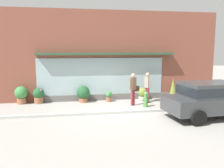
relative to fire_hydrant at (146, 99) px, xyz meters
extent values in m
plane|color=#9E9B93|center=(-1.77, -0.84, -0.41)|extent=(60.00, 60.00, 0.00)
cube|color=#B2B2AD|center=(-1.77, -1.04, -0.35)|extent=(14.00, 0.24, 0.12)
cube|color=brown|center=(-1.77, 2.36, 2.26)|extent=(14.00, 0.36, 5.33)
cube|color=#9EB7BC|center=(-2.08, 2.16, 1.02)|extent=(7.55, 0.03, 2.20)
cube|color=#2D5138|center=(-1.77, 2.01, 2.37)|extent=(8.15, 0.56, 0.12)
cube|color=#605E59|center=(-1.77, 2.14, -0.23)|extent=(7.95, 0.20, 0.36)
cylinder|color=#4C8C47|center=(0.00, 0.00, -0.38)|extent=(0.31, 0.31, 0.06)
cylinder|color=#4C8C47|center=(0.00, 0.00, -0.06)|extent=(0.21, 0.21, 0.58)
sphere|color=#4C8C47|center=(0.00, 0.00, 0.29)|extent=(0.23, 0.23, 0.23)
cylinder|color=#4C8C47|center=(-0.14, 0.00, -0.03)|extent=(0.10, 0.09, 0.09)
cylinder|color=#4C8C47|center=(0.14, 0.00, -0.03)|extent=(0.10, 0.09, 0.09)
cylinder|color=#4C8C47|center=(0.00, -0.14, -0.03)|extent=(0.09, 0.10, 0.09)
cylinder|color=#8E333D|center=(-0.53, 0.46, 0.03)|extent=(0.12, 0.12, 0.87)
cylinder|color=#8E333D|center=(-0.66, 0.41, 0.03)|extent=(0.12, 0.12, 0.87)
cube|color=brown|center=(-0.60, 0.43, 0.79)|extent=(0.33, 0.29, 0.65)
sphere|color=tan|center=(-0.60, 0.43, 1.24)|extent=(0.24, 0.24, 0.24)
cylinder|color=brown|center=(-0.43, 0.51, 0.80)|extent=(0.08, 0.08, 0.62)
cylinder|color=brown|center=(-0.77, 0.36, 0.80)|extent=(0.08, 0.08, 0.62)
cube|color=#472D1E|center=(-0.34, 0.52, 0.51)|extent=(0.26, 0.19, 0.28)
cylinder|color=#8E333D|center=(0.41, 1.19, 0.02)|extent=(0.12, 0.12, 0.85)
cylinder|color=#8E333D|center=(0.48, 1.02, 0.02)|extent=(0.12, 0.12, 0.85)
cube|color=#9E9384|center=(0.45, 1.11, 0.76)|extent=(0.31, 0.39, 0.64)
sphere|color=tan|center=(0.45, 1.11, 1.20)|extent=(0.23, 0.23, 0.23)
cylinder|color=#9E9384|center=(0.36, 1.31, 0.78)|extent=(0.08, 0.08, 0.61)
cylinder|color=#9E9384|center=(0.53, 0.91, 0.78)|extent=(0.08, 0.08, 0.61)
cube|color=#383A3D|center=(2.32, -2.48, 0.25)|extent=(4.40, 2.11, 0.66)
cube|color=#383A3D|center=(2.11, -2.50, 0.87)|extent=(2.47, 1.83, 0.67)
cube|color=#1E2328|center=(2.11, -2.50, 0.87)|extent=(2.51, 1.85, 0.37)
cylinder|color=black|center=(3.59, -1.47, -0.08)|extent=(0.67, 0.23, 0.66)
cylinder|color=black|center=(0.93, -1.65, -0.08)|extent=(0.67, 0.23, 0.66)
cylinder|color=black|center=(1.06, -3.50, -0.08)|extent=(0.67, 0.23, 0.66)
cylinder|color=#9E6042|center=(-3.22, 1.73, -0.29)|extent=(0.50, 0.50, 0.24)
sphere|color=#23562D|center=(-3.22, 1.73, 0.16)|extent=(0.77, 0.77, 0.77)
cylinder|color=#9E6042|center=(-1.75, 1.63, -0.27)|extent=(0.31, 0.31, 0.27)
sphere|color=#3D8442|center=(-1.75, 1.63, 0.02)|extent=(0.37, 0.37, 0.37)
cylinder|color=#9E6042|center=(-6.67, 1.93, -0.24)|extent=(0.51, 0.51, 0.33)
sphere|color=#3D8442|center=(-6.67, 1.93, 0.23)|extent=(0.72, 0.72, 0.72)
cylinder|color=#B7B2A3|center=(2.30, 1.73, -0.26)|extent=(0.44, 0.44, 0.30)
cone|color=olive|center=(2.30, 1.73, 0.38)|extent=(0.39, 0.39, 0.99)
cylinder|color=#9E6042|center=(-5.73, 1.88, -0.23)|extent=(0.50, 0.50, 0.35)
sphere|color=#23562D|center=(-5.73, 1.88, 0.16)|extent=(0.63, 0.63, 0.63)
sphere|color=orange|center=(-5.62, 1.89, 0.32)|extent=(0.16, 0.16, 0.16)
sphere|color=orange|center=(-5.86, 1.83, 0.24)|extent=(0.15, 0.15, 0.15)
sphere|color=#B266B7|center=(-5.59, 1.76, 0.34)|extent=(0.17, 0.17, 0.17)
cylinder|color=#B7B2A3|center=(0.42, 1.89, -0.31)|extent=(0.51, 0.51, 0.19)
sphere|color=olive|center=(0.42, 1.89, 0.03)|extent=(0.59, 0.59, 0.59)
camera|label=1|loc=(-3.98, -12.07, 2.64)|focal=38.68mm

